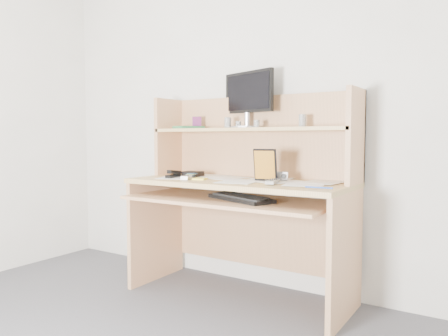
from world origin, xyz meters
The scene contains 19 objects.
back_wall centered at (0.00, 1.80, 1.25)m, with size 3.60×0.04×2.50m, color silver.
desk centered at (0.00, 1.56, 0.69)m, with size 1.40×0.70×1.30m.
paper_clutter centered at (0.00, 1.48, 0.75)m, with size 1.32×0.54×0.01m, color white.
keyboard centered at (0.10, 1.33, 0.67)m, with size 0.48×0.32×0.03m.
tv_remote centered at (0.28, 1.39, 0.76)m, with size 0.05×0.18×0.02m, color gray.
flip_phone centered at (-0.30, 1.34, 0.77)m, with size 0.05×0.09×0.02m, color #A2A2A4.
stapler centered at (-0.46, 1.40, 0.78)m, with size 0.04×0.14×0.04m, color black.
wallet centered at (-0.40, 1.53, 0.77)m, with size 0.12×0.10×0.03m, color black.
sticky_note_pad centered at (-0.23, 1.38, 0.76)m, with size 0.08×0.08×0.01m, color yellow.
digital_camera centered at (0.24, 1.58, 0.78)m, with size 0.08×0.03×0.05m, color #BBBBBD.
game_case centered at (0.19, 1.47, 0.85)m, with size 0.14×0.02×0.20m, color black.
blue_pen centered at (0.60, 1.28, 0.76)m, with size 0.01×0.01×0.14m, color #1840B4.
card_box centered at (-0.47, 1.68, 1.12)m, with size 0.06×0.02×0.09m, color #9C2B14.
shelf_book centered at (-0.51, 1.63, 1.09)m, with size 0.14×0.19×0.02m, color #317B42.
chip_stack_a centered at (0.04, 1.64, 1.11)m, with size 0.04×0.04×0.05m, color black.
chip_stack_b centered at (-0.18, 1.63, 1.12)m, with size 0.05×0.05×0.07m, color silver.
chip_stack_c centered at (-0.09, 1.62, 1.10)m, with size 0.04×0.04×0.05m, color black.
chip_stack_d centered at (0.35, 1.67, 1.12)m, with size 0.05×0.05×0.08m, color white.
monitor centered at (-0.07, 1.71, 1.28)m, with size 0.43×0.22×0.38m.
Camera 1 is at (1.39, -0.87, 1.01)m, focal length 35.00 mm.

